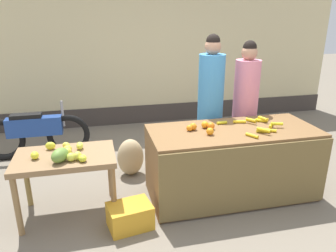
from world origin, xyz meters
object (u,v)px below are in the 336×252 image
at_px(vendor_woman_pink_shirt, 245,106).
at_px(produce_crate, 130,216).
at_px(produce_sack, 131,157).
at_px(parked_motorcycle, 35,133).
at_px(vendor_woman_blue_shirt, 210,105).

bearing_deg(vendor_woman_pink_shirt, produce_crate, -148.45).
bearing_deg(produce_crate, produce_sack, 82.60).
distance_m(vendor_woman_pink_shirt, parked_motorcycle, 3.14).
distance_m(vendor_woman_blue_shirt, produce_sack, 1.29).
relative_size(produce_crate, produce_sack, 0.85).
bearing_deg(vendor_woman_blue_shirt, produce_crate, -139.19).
distance_m(parked_motorcycle, produce_sack, 1.61).
height_order(vendor_woman_blue_shirt, parked_motorcycle, vendor_woman_blue_shirt).
xyz_separation_m(produce_crate, produce_sack, (0.15, 1.17, 0.13)).
height_order(vendor_woman_blue_shirt, produce_sack, vendor_woman_blue_shirt).
distance_m(vendor_woman_blue_shirt, parked_motorcycle, 2.68).
bearing_deg(vendor_woman_blue_shirt, vendor_woman_pink_shirt, 0.66).
bearing_deg(produce_sack, produce_crate, -97.40).
bearing_deg(vendor_woman_blue_shirt, parked_motorcycle, 157.80).
bearing_deg(produce_crate, parked_motorcycle, 119.92).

